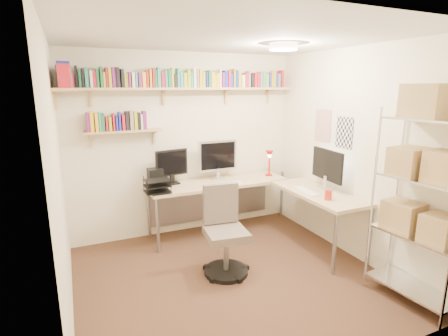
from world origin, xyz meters
The scene contains 6 objects.
ground centered at (0.00, 0.00, 0.00)m, with size 3.20×3.20×0.00m, color #45321D.
room_shell centered at (0.00, 0.00, 1.55)m, with size 3.24×3.04×2.52m.
wall_shelves centered at (-0.42, 1.29, 2.03)m, with size 3.12×1.09×0.80m.
corner_desk centered at (0.49, 0.93, 0.75)m, with size 2.34×1.93×1.32m.
office_chair centered at (-0.01, 0.17, 0.42)m, with size 0.52×0.53×0.99m.
wire_rack centered at (1.42, -1.07, 1.24)m, with size 0.46×0.84×2.07m.
Camera 1 is at (-1.49, -3.12, 2.05)m, focal length 28.00 mm.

